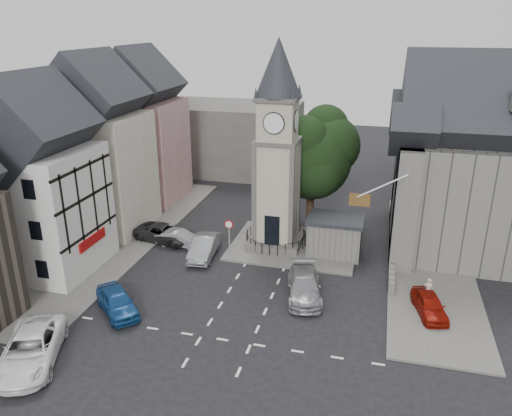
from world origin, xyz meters
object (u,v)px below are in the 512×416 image
(car_west_blue, at_px, (117,302))
(pedestrian, at_px, (428,289))
(stone_shelter, at_px, (335,236))
(car_east_red, at_px, (429,305))
(clock_tower, at_px, (277,148))

(car_west_blue, xyz_separation_m, pedestrian, (19.00, 6.39, 0.05))
(stone_shelter, bearing_deg, pedestrian, -39.38)
(car_west_blue, bearing_deg, stone_shelter, -2.01)
(stone_shelter, relative_size, car_west_blue, 0.96)
(stone_shelter, xyz_separation_m, car_east_red, (6.70, -7.22, -0.88))
(car_west_blue, relative_size, car_east_red, 1.14)
(clock_tower, bearing_deg, car_west_blue, -121.22)
(clock_tower, relative_size, car_west_blue, 3.64)
(stone_shelter, bearing_deg, car_west_blue, -135.98)
(stone_shelter, distance_m, car_east_red, 9.89)
(stone_shelter, relative_size, pedestrian, 2.65)
(clock_tower, height_order, car_west_blue, clock_tower)
(car_west_blue, distance_m, car_east_red, 19.56)
(clock_tower, distance_m, car_west_blue, 16.24)
(stone_shelter, height_order, car_west_blue, stone_shelter)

